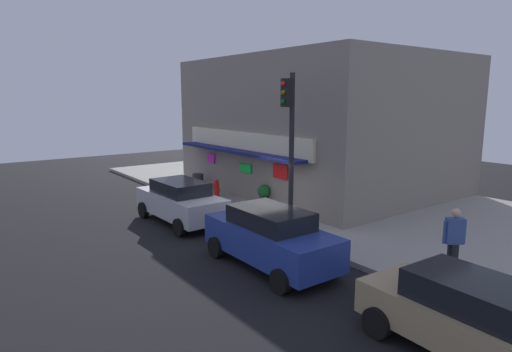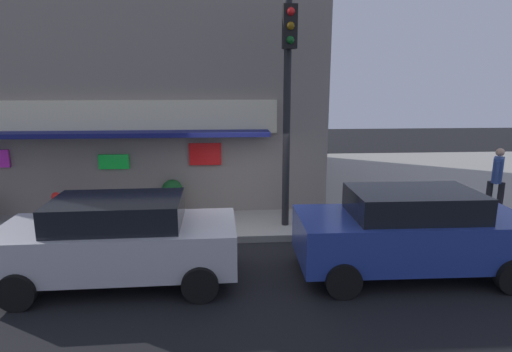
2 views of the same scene
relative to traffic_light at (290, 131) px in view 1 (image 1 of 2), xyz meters
The scene contains 11 objects.
ground_plane 3.87m from the traffic_light, 149.04° to the right, with size 48.27×48.27×0.00m, color black.
sidewalk 6.26m from the traffic_light, 102.61° to the left, with size 32.18×11.40×0.17m, color gray.
corner_building 7.76m from the traffic_light, 127.05° to the left, with size 12.03×10.50×6.50m.
traffic_light is the anchor object (origin of this frame).
fire_hydrant 6.58m from the traffic_light, behind, with size 0.51×0.27×0.83m.
trash_can 8.51m from the traffic_light, behind, with size 0.57×0.57×0.78m, color #2D2D2D.
pedestrian 6.33m from the traffic_light, ahead, with size 0.46×0.53×1.83m.
potted_plant_by_doorway 4.33m from the traffic_light, 157.89° to the left, with size 0.57×0.57×0.96m.
parked_car_blue 4.28m from the traffic_light, 50.05° to the right, with size 4.42×2.02×1.71m.
parked_car_silver 5.10m from the traffic_light, 144.50° to the right, with size 4.35×2.05×1.64m.
parked_car_tan 8.64m from the traffic_light, 16.83° to the right, with size 4.21×2.04×1.57m.
Camera 1 is at (12.44, -9.24, 4.77)m, focal length 30.49 mm.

